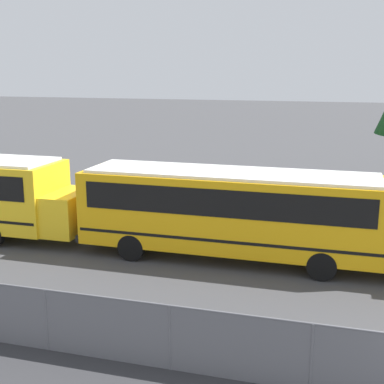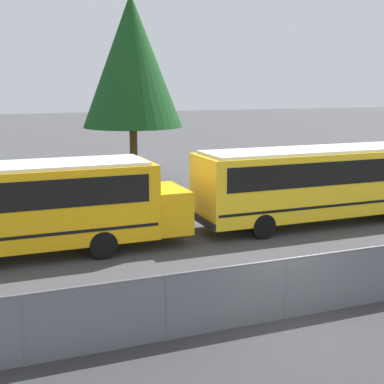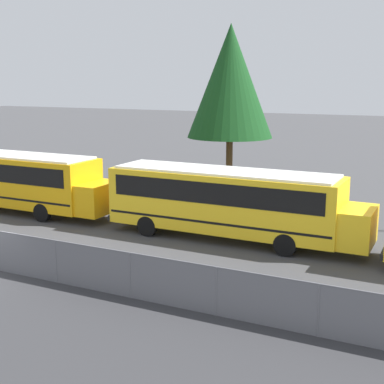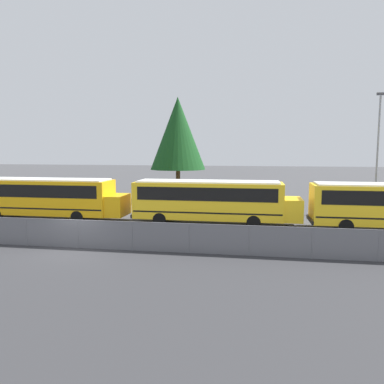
# 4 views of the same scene
# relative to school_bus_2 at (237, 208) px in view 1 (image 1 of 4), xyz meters

# --- Properties ---
(school_bus_2) EXTENTS (11.63, 2.64, 3.08)m
(school_bus_2) POSITION_rel_school_bus_2_xyz_m (0.00, 0.00, 0.00)
(school_bus_2) COLOR #EDA80F
(school_bus_2) RESTS_ON ground_plane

